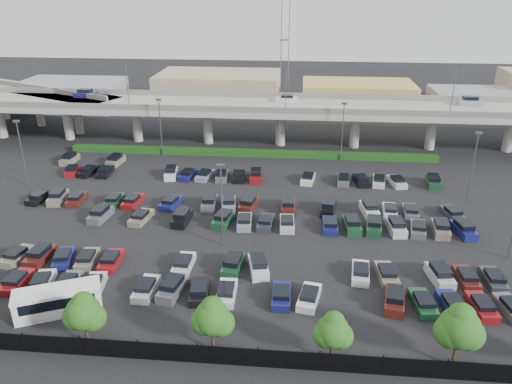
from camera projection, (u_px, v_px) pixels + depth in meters
ground at (232, 216)px, 67.24m from camera, size 280.00×280.00×0.00m
overpass at (253, 109)px, 93.85m from camera, size 150.00×13.00×15.80m
on_ramp at (21, 92)px, 108.37m from camera, size 50.93×30.13×8.80m
hedge at (251, 153)px, 89.92m from camera, size 66.00×1.60×1.10m
fence at (185, 353)px, 41.25m from camera, size 70.00×0.10×2.00m
tree_row at (196, 317)px, 41.51m from camera, size 65.07×3.66×5.94m
shuttle_bus at (58, 300)px, 47.35m from camera, size 8.34×5.73×2.55m
parked_cars at (233, 224)px, 63.74m from camera, size 63.13×41.62×1.67m
light_poles at (203, 166)px, 66.97m from camera, size 66.90×48.38×10.30m
distant_buildings at (317, 94)px, 121.32m from camera, size 138.00×24.00×9.00m
comm_tower at (285, 37)px, 128.53m from camera, size 2.40×2.40×30.00m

